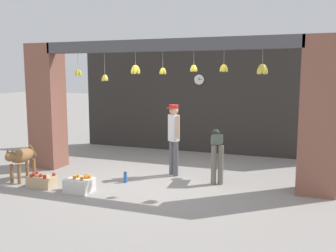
{
  "coord_description": "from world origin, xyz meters",
  "views": [
    {
      "loc": [
        2.78,
        -7.07,
        2.24
      ],
      "look_at": [
        0.0,
        0.47,
        1.11
      ],
      "focal_mm": 40.0,
      "sensor_mm": 36.0,
      "label": 1
    }
  ],
  "objects_px": {
    "shopkeeper": "(174,135)",
    "water_bottle": "(125,177)",
    "fruit_crate_apples": "(42,181)",
    "worker_stooping": "(217,149)",
    "fruit_crate_oranges": "(80,185)",
    "wall_clock": "(199,80)",
    "dog": "(21,157)"
  },
  "relations": [
    {
      "from": "shopkeeper",
      "to": "water_bottle",
      "type": "bearing_deg",
      "value": 79.11
    },
    {
      "from": "water_bottle",
      "to": "shopkeeper",
      "type": "bearing_deg",
      "value": 49.36
    },
    {
      "from": "fruit_crate_apples",
      "to": "water_bottle",
      "type": "height_order",
      "value": "fruit_crate_apples"
    },
    {
      "from": "worker_stooping",
      "to": "fruit_crate_oranges",
      "type": "bearing_deg",
      "value": -161.6
    },
    {
      "from": "worker_stooping",
      "to": "fruit_crate_apples",
      "type": "bearing_deg",
      "value": -170.09
    },
    {
      "from": "fruit_crate_apples",
      "to": "wall_clock",
      "type": "bearing_deg",
      "value": 64.69
    },
    {
      "from": "fruit_crate_oranges",
      "to": "dog",
      "type": "bearing_deg",
      "value": 171.88
    },
    {
      "from": "fruit_crate_oranges",
      "to": "water_bottle",
      "type": "bearing_deg",
      "value": 57.87
    },
    {
      "from": "worker_stooping",
      "to": "fruit_crate_apples",
      "type": "relative_size",
      "value": 1.95
    },
    {
      "from": "shopkeeper",
      "to": "fruit_crate_oranges",
      "type": "bearing_deg",
      "value": 83.09
    },
    {
      "from": "shopkeeper",
      "to": "wall_clock",
      "type": "bearing_deg",
      "value": -56.89
    },
    {
      "from": "dog",
      "to": "fruit_crate_oranges",
      "type": "height_order",
      "value": "dog"
    },
    {
      "from": "wall_clock",
      "to": "shopkeeper",
      "type": "bearing_deg",
      "value": -86.64
    },
    {
      "from": "worker_stooping",
      "to": "water_bottle",
      "type": "relative_size",
      "value": 4.6
    },
    {
      "from": "fruit_crate_oranges",
      "to": "fruit_crate_apples",
      "type": "relative_size",
      "value": 0.91
    },
    {
      "from": "fruit_crate_apples",
      "to": "water_bottle",
      "type": "bearing_deg",
      "value": 30.57
    },
    {
      "from": "dog",
      "to": "worker_stooping",
      "type": "distance_m",
      "value": 4.1
    },
    {
      "from": "shopkeeper",
      "to": "fruit_crate_apples",
      "type": "relative_size",
      "value": 2.93
    },
    {
      "from": "worker_stooping",
      "to": "fruit_crate_apples",
      "type": "xyz_separation_m",
      "value": [
        -3.18,
        -1.6,
        -0.58
      ]
    },
    {
      "from": "dog",
      "to": "shopkeeper",
      "type": "relative_size",
      "value": 0.66
    },
    {
      "from": "dog",
      "to": "worker_stooping",
      "type": "height_order",
      "value": "worker_stooping"
    },
    {
      "from": "fruit_crate_oranges",
      "to": "water_bottle",
      "type": "xyz_separation_m",
      "value": [
        0.54,
        0.86,
        -0.03
      ]
    },
    {
      "from": "worker_stooping",
      "to": "shopkeeper",
      "type": "bearing_deg",
      "value": 155.89
    },
    {
      "from": "worker_stooping",
      "to": "wall_clock",
      "type": "distance_m",
      "value": 3.25
    },
    {
      "from": "dog",
      "to": "worker_stooping",
      "type": "xyz_separation_m",
      "value": [
        3.85,
        1.39,
        0.19
      ]
    },
    {
      "from": "worker_stooping",
      "to": "fruit_crate_oranges",
      "type": "relative_size",
      "value": 2.14
    },
    {
      "from": "worker_stooping",
      "to": "water_bottle",
      "type": "height_order",
      "value": "worker_stooping"
    },
    {
      "from": "dog",
      "to": "water_bottle",
      "type": "relative_size",
      "value": 4.57
    },
    {
      "from": "fruit_crate_oranges",
      "to": "fruit_crate_apples",
      "type": "xyz_separation_m",
      "value": [
        -0.89,
        0.01,
        -0.02
      ]
    },
    {
      "from": "shopkeeper",
      "to": "water_bottle",
      "type": "height_order",
      "value": "shopkeeper"
    },
    {
      "from": "fruit_crate_oranges",
      "to": "wall_clock",
      "type": "height_order",
      "value": "wall_clock"
    },
    {
      "from": "dog",
      "to": "fruit_crate_oranges",
      "type": "distance_m",
      "value": 1.62
    }
  ]
}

